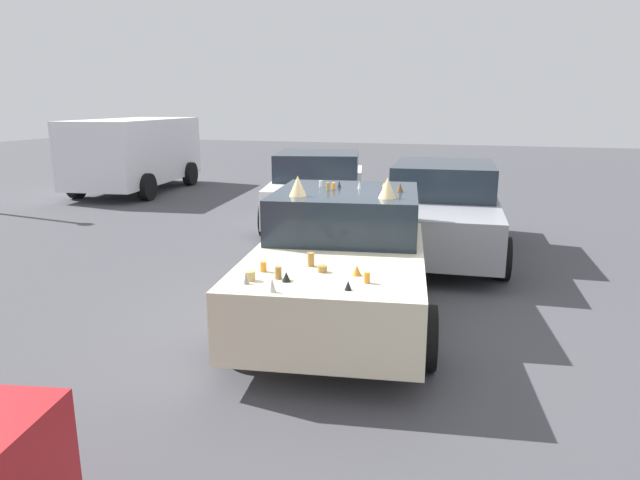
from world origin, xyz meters
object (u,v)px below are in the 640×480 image
(art_car_decorated, at_px, (344,254))
(parked_sedan_row_back_far, at_px, (319,188))
(parked_van_far_right, at_px, (136,151))
(parked_sedan_behind_right, at_px, (442,209))

(art_car_decorated, distance_m, parked_sedan_row_back_far, 5.33)
(art_car_decorated, xyz_separation_m, parked_van_far_right, (7.79, 8.24, 0.44))
(parked_van_far_right, height_order, parked_sedan_behind_right, parked_van_far_right)
(parked_van_far_right, bearing_deg, parked_sedan_behind_right, -123.18)
(parked_van_far_right, distance_m, parked_sedan_behind_right, 10.19)
(parked_van_far_right, bearing_deg, art_car_decorated, -140.28)
(art_car_decorated, height_order, parked_sedan_row_back_far, art_car_decorated)
(parked_sedan_behind_right, bearing_deg, art_car_decorated, -18.45)
(parked_van_far_right, height_order, parked_sedan_row_back_far, parked_van_far_right)
(parked_sedan_row_back_far, bearing_deg, art_car_decorated, -172.11)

